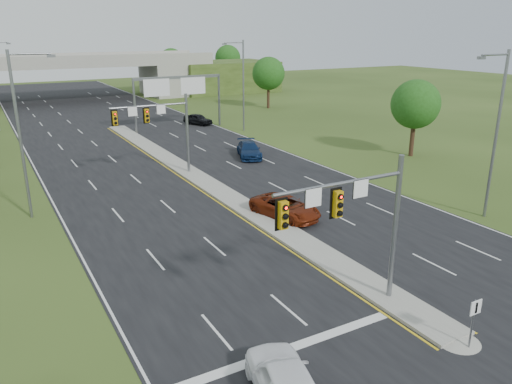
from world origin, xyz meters
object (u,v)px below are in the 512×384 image
object	(u,v)px
overpass	(72,80)
car_far_b	(249,150)
signal_mast_far	(162,123)
car_white	(286,384)
car_far_c	(198,119)
car_far_a	(285,207)
keep_right_sign	(474,316)
sign_gantry	(177,88)
signal_mast_near	(359,214)

from	to	relation	value
overpass	car_far_b	world-z (taller)	overpass
signal_mast_far	overpass	size ratio (longest dim) A/B	0.09
car_white	car_far_c	bearing A→B (deg)	-95.06
signal_mast_far	car_far_b	bearing A→B (deg)	14.68
car_far_a	car_far_c	world-z (taller)	car_far_a
keep_right_sign	sign_gantry	bearing A→B (deg)	82.30
signal_mast_far	sign_gantry	bearing A→B (deg)	65.89
signal_mast_near	car_far_b	distance (m)	29.47
sign_gantry	car_far_b	xyz separation A→B (m)	(0.76, -17.45, -4.48)
overpass	car_far_b	bearing A→B (deg)	-81.94
sign_gantry	car_white	distance (m)	50.86
keep_right_sign	sign_gantry	world-z (taller)	sign_gantry
signal_mast_near	car_far_c	distance (m)	48.57
sign_gantry	car_white	xyz separation A→B (m)	(-14.74, -48.48, -4.38)
signal_mast_near	car_white	size ratio (longest dim) A/B	1.43
car_white	car_far_b	size ratio (longest dim) A/B	0.96
car_far_a	car_far_c	distance (m)	36.29
keep_right_sign	car_far_c	distance (m)	52.25
keep_right_sign	overpass	xyz separation A→B (m)	(0.00, 84.53, 2.04)
signal_mast_near	sign_gantry	bearing A→B (deg)	78.75
signal_mast_near	overpass	distance (m)	80.11
keep_right_sign	car_far_c	bearing A→B (deg)	78.85
signal_mast_far	car_far_c	bearing A→B (deg)	60.45
signal_mast_near	overpass	world-z (taller)	overpass
signal_mast_near	car_white	world-z (taller)	signal_mast_near
signal_mast_near	car_far_b	bearing A→B (deg)	70.59
signal_mast_near	signal_mast_far	bearing A→B (deg)	90.00
signal_mast_near	sign_gantry	xyz separation A→B (m)	(8.95, 44.99, 0.51)
keep_right_sign	overpass	distance (m)	84.55
signal_mast_near	overpass	size ratio (longest dim) A/B	0.09
car_far_a	sign_gantry	bearing A→B (deg)	67.59
sign_gantry	signal_mast_far	bearing A→B (deg)	-114.11
car_white	car_far_a	xyz separation A→B (m)	(9.56, 15.03, -0.11)
sign_gantry	car_far_b	world-z (taller)	sign_gantry
car_white	car_far_c	world-z (taller)	car_white
signal_mast_far	car_far_c	world-z (taller)	signal_mast_far
keep_right_sign	car_white	size ratio (longest dim) A/B	0.45
car_far_c	car_far_a	bearing A→B (deg)	-128.40
signal_mast_near	overpass	bearing A→B (deg)	88.38
keep_right_sign	car_far_c	world-z (taller)	keep_right_sign
car_white	car_far_c	size ratio (longest dim) A/B	1.16
overpass	keep_right_sign	bearing A→B (deg)	-90.00
overpass	car_far_b	distance (m)	53.13
signal_mast_near	car_white	distance (m)	7.79
sign_gantry	car_white	world-z (taller)	sign_gantry
signal_mast_near	car_far_a	xyz separation A→B (m)	(3.76, 11.55, -3.98)
overpass	car_far_a	distance (m)	68.60
signal_mast_far	car_far_b	world-z (taller)	signal_mast_far
car_far_c	overpass	bearing A→B (deg)	82.20
keep_right_sign	sign_gantry	size ratio (longest dim) A/B	0.19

